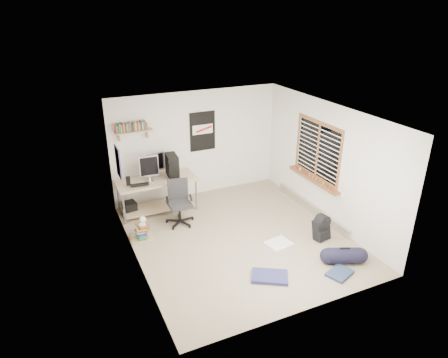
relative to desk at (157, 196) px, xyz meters
name	(u,v)px	position (x,y,z in m)	size (l,w,h in m)	color
floor	(239,238)	(1.14, -1.77, -0.37)	(4.00, 4.50, 0.01)	gray
ceiling	(241,114)	(1.14, -1.77, 2.14)	(4.00, 4.50, 0.01)	white
back_wall	(197,144)	(1.14, 0.48, 0.89)	(4.00, 0.01, 2.50)	silver
left_wall	(132,200)	(-0.87, -1.77, 0.89)	(0.01, 4.50, 2.50)	silver
right_wall	(327,164)	(3.14, -1.77, 0.89)	(0.01, 4.50, 2.50)	silver
desk	(157,196)	(0.00, 0.00, 0.00)	(1.71, 0.75, 0.78)	#C8B78B
monitor_left	(149,170)	(-0.14, -0.02, 0.65)	(0.42, 0.10, 0.46)	#B4B5BA
monitor_right	(157,165)	(0.09, 0.23, 0.62)	(0.37, 0.09, 0.41)	#A9A8AD
pc_tower	(172,165)	(0.37, -0.01, 0.66)	(0.22, 0.46, 0.49)	black
keyboard	(140,185)	(-0.40, -0.19, 0.43)	(0.38, 0.13, 0.02)	black
speaker_left	(128,181)	(-0.61, -0.09, 0.51)	(0.09, 0.09, 0.18)	black
speaker_right	(177,171)	(0.49, 0.03, 0.50)	(0.09, 0.09, 0.17)	black
office_chair	(179,202)	(0.26, -0.75, 0.12)	(0.62, 0.62, 0.95)	#27272A
wall_shelf	(134,131)	(-0.31, 0.37, 1.42)	(0.80, 0.22, 0.24)	tan
poster_back_wall	(203,131)	(1.29, 0.46, 1.19)	(0.62, 0.03, 0.92)	black
poster_left_wall	(118,162)	(-0.85, -0.57, 1.14)	(0.02, 0.42, 0.60)	navy
window	(317,150)	(3.09, -1.47, 1.08)	(0.10, 1.50, 1.26)	brown
baseboard_heater	(312,208)	(3.09, -1.47, -0.28)	(0.08, 2.50, 0.18)	#B7B2A8
backpack	(321,230)	(2.59, -2.47, -0.16)	(0.31, 0.25, 0.42)	black
duffel_bag	(344,256)	(2.46, -3.29, -0.22)	(0.29, 0.29, 0.57)	black
tshirt	(279,244)	(1.72, -2.32, -0.34)	(0.46, 0.39, 0.04)	white
jeans_a	(270,277)	(1.04, -3.13, -0.33)	(0.61, 0.39, 0.07)	navy
jeans_b	(340,273)	(2.18, -3.54, -0.34)	(0.44, 0.33, 0.05)	navy
book_stack	(142,232)	(-0.61, -1.00, -0.21)	(0.47, 0.38, 0.32)	olive
desk_lamp	(142,222)	(-0.59, -1.02, 0.02)	(0.13, 0.22, 0.22)	white
subwoofer	(130,208)	(-0.61, 0.09, -0.22)	(0.27, 0.27, 0.30)	black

